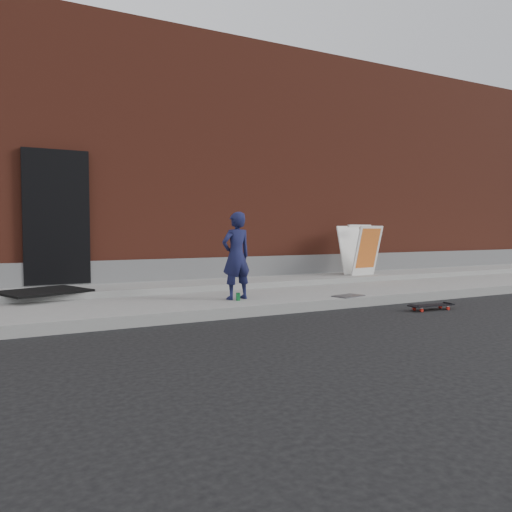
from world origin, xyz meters
TOP-DOWN VIEW (x-y plane):
  - ground at (0.00, 0.00)m, footprint 80.00×80.00m
  - sidewalk at (0.00, 1.50)m, footprint 20.00×3.00m
  - apron at (0.00, 2.40)m, footprint 20.00×1.20m
  - building at (-0.00, 6.99)m, footprint 20.00×8.10m
  - child at (-0.33, 0.72)m, footprint 0.52×0.38m
  - skateboard at (2.19, -0.71)m, footprint 0.73×0.24m
  - pizza_sign at (3.24, 2.21)m, footprint 0.69×0.80m
  - soda_can at (-0.37, 0.58)m, footprint 0.08×0.08m
  - doormat at (-2.90, 2.07)m, footprint 1.44×1.32m
  - utility_plate at (1.36, 0.20)m, footprint 0.53×0.40m

SIDE VIEW (x-z plane):
  - ground at x=0.00m, z-range 0.00..0.00m
  - skateboard at x=2.19m, z-range 0.03..0.11m
  - sidewalk at x=0.00m, z-range 0.00..0.15m
  - utility_plate at x=1.36m, z-range 0.15..0.16m
  - apron at x=0.00m, z-range 0.15..0.25m
  - soda_can at x=-0.37m, z-range 0.15..0.26m
  - doormat at x=-2.90m, z-range 0.25..0.28m
  - pizza_sign at x=3.24m, z-range 0.25..1.30m
  - child at x=-0.33m, z-range 0.15..1.46m
  - building at x=0.00m, z-range 0.00..5.00m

